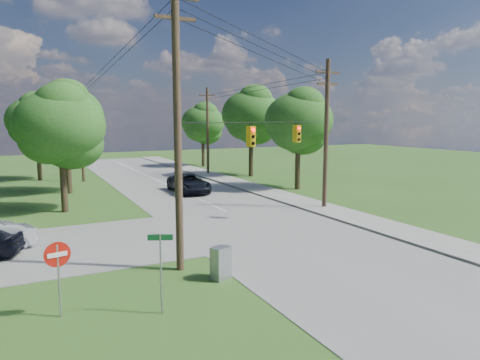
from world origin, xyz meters
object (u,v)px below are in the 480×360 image
pole_north_w (81,132)px  control_cabinet (221,263)px  pole_north_e (208,130)px  do_not_enter_sign (58,263)px  pole_sw (177,122)px  car_main_north (189,183)px  pole_ne (326,132)px

pole_north_w → control_cabinet: (1.50, -31.38, -4.47)m
pole_north_e → pole_north_w: (-13.90, 0.00, 0.00)m
do_not_enter_sign → pole_north_w: bearing=72.0°
control_cabinet → pole_north_e: bearing=48.0°
control_cabinet → pole_sw: bearing=101.3°
pole_sw → car_main_north: size_ratio=2.08×
pole_north_e → pole_north_w: size_ratio=1.00×
pole_ne → pole_sw: bearing=-150.6°
do_not_enter_sign → pole_ne: bearing=18.7°
pole_ne → pole_north_w: size_ratio=1.05×
pole_north_e → control_cabinet: 34.04m
pole_north_w → car_main_north: size_ratio=1.74×
pole_north_w → control_cabinet: 31.73m
pole_north_w → do_not_enter_sign: 32.56m
pole_sw → pole_north_e: 32.55m
car_main_north → pole_north_w: bearing=124.8°
pole_north_w → car_main_north: bearing=-56.8°
pole_sw → do_not_enter_sign: (-4.90, -2.48, -4.41)m
car_main_north → pole_north_e: bearing=61.9°
pole_north_e → car_main_north: 13.76m
pole_sw → control_cabinet: pole_sw is taller
pole_north_w → control_cabinet: size_ratio=7.54×
pole_north_e → pole_north_w: 13.90m
control_cabinet → do_not_enter_sign: bearing=166.2°
pole_ne → pole_north_e: bearing=90.0°
pole_sw → do_not_enter_sign: size_ratio=4.80×
pole_sw → do_not_enter_sign: pole_sw is taller
pole_north_e → car_main_north: bearing=-119.8°
pole_north_e → control_cabinet: pole_north_e is taller
pole_north_e → car_main_north: size_ratio=1.74×
car_main_north → do_not_enter_sign: do_not_enter_sign is taller
pole_north_w → car_main_north: (7.41, -11.35, -4.30)m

